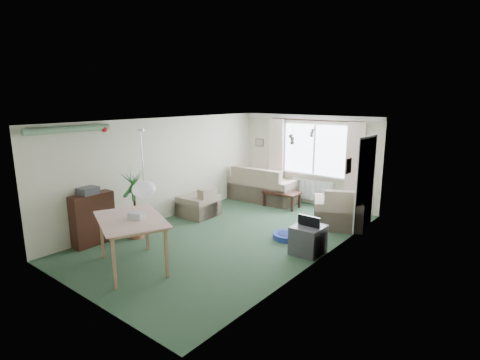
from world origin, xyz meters
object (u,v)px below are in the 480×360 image
Objects in this scene: sofa at (264,183)px; dining_table at (132,244)px; bookshelf at (93,219)px; pet_bed at (287,236)px; armchair_left at (198,201)px; armchair_corner at (338,206)px; tv_cube at (308,240)px; houseplant at (135,204)px; coffee_table at (282,199)px.

sofa is 1.41× the size of dining_table.
pet_bed is at bearing 41.03° from bookshelf.
armchair_left is at bearing 112.73° from dining_table.
armchair_corner is at bearing 71.42° from pet_bed.
sofa reaches higher than armchair_left.
tv_cube is 0.81m from pet_bed.
bookshelf is 1.84× the size of pet_bed.
bookshelf reaches higher than armchair_left.
armchair_corner reaches higher than armchair_left.
armchair_corner is 3.30m from armchair_left.
dining_table is (0.75, -4.94, -0.05)m from sofa.
houseplant is at bearing -2.24° from armchair_left.
armchair_left is (-2.98, -1.42, -0.08)m from armchair_corner.
coffee_table is at bearing 72.84° from houseplant.
armchair_left is at bearing -121.88° from coffee_table.
sofa is at bearing 159.93° from coffee_table.
pet_bed is (2.11, -2.17, -0.42)m from sofa.
tv_cube is (3.20, -0.34, -0.11)m from armchair_left.
sofa is at bearing 134.12° from pet_bed.
houseplant is (-0.37, -4.06, 0.24)m from sofa.
sofa reaches higher than dining_table.
houseplant reaches higher than coffee_table.
armchair_left is (-0.40, -2.20, -0.11)m from sofa.
bookshelf is (-1.53, -4.50, 0.30)m from coffee_table.
dining_table is at bearing 38.47° from armchair_corner.
armchair_left is 2.26m from coffee_table.
tv_cube is (2.05, 2.40, -0.16)m from dining_table.
armchair_left is at bearing 76.92° from sofa.
sofa is 1.87× the size of bookshelf.
houseplant reaches higher than pet_bed.
coffee_table is 0.65× the size of houseplant.
tv_cube is at bearing -28.30° from pet_bed.
armchair_corner is at bearing -15.29° from coffee_table.
tv_cube is at bearing 80.81° from armchair_left.
dining_table is (1.15, -2.74, 0.05)m from armchair_left.
houseplant is (0.03, -1.85, 0.35)m from armchair_left.
armchair_corner is 1.53m from pet_bed.
armchair_corner is 1.83× the size of pet_bed.
sofa reaches higher than armchair_corner.
coffee_table is 2.30m from pet_bed.
dining_table reaches higher than tv_cube.
sofa is 4.08m from houseplant.
bookshelf is 1.50m from dining_table.
coffee_table is 0.91× the size of bookshelf.
houseplant is 1.46m from dining_table.
tv_cube is at bearing 25.46° from houseplant.
sofa is 2.69m from armchair_corner.
armchair_corner is 0.71× the size of houseplant.
armchair_corner is 4.55m from dining_table.
coffee_table is 3.98m from houseplant.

